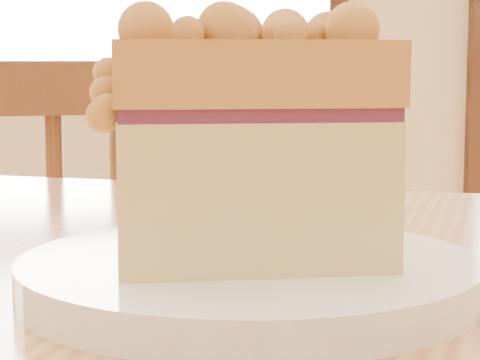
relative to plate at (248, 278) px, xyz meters
The scene contains 2 objects.
plate is the anchor object (origin of this frame).
cake_slice 0.07m from the plate, ahead, with size 0.13×0.09×0.12m.
Camera 1 is at (0.15, -0.14, 0.86)m, focal length 70.00 mm.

